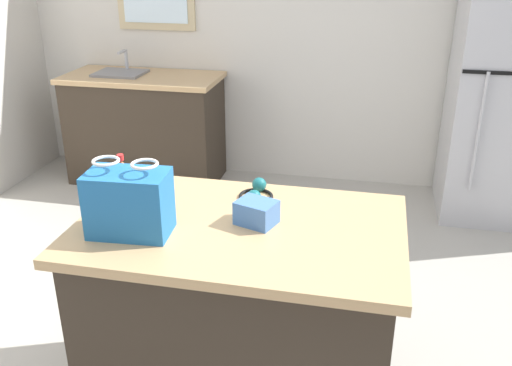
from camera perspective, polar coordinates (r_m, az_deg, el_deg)
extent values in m
plane|color=#ADA89E|center=(3.01, 0.46, -16.62)|extent=(6.15, 6.15, 0.00)
cube|color=silver|center=(4.73, 6.72, 15.05)|extent=(5.13, 0.10, 2.52)
cube|color=#33281E|center=(2.46, -1.54, -14.18)|extent=(1.20, 0.75, 0.88)
cube|color=tan|center=(2.21, -1.66, -4.70)|extent=(1.28, 0.83, 0.04)
cube|color=#B7B7BC|center=(4.44, 24.02, 8.29)|extent=(0.74, 0.71, 1.86)
cylinder|color=#B7B7BC|center=(4.09, 21.76, 4.75)|extent=(0.02, 0.02, 0.83)
cube|color=#33281E|center=(4.93, -11.16, 5.27)|extent=(1.26, 0.59, 0.88)
cube|color=tan|center=(4.81, -11.59, 10.47)|extent=(1.30, 0.63, 0.04)
cube|color=slate|center=(4.89, -13.62, 10.15)|extent=(0.40, 0.32, 0.14)
cylinder|color=#B7B7BC|center=(4.99, -13.09, 12.10)|extent=(0.03, 0.03, 0.18)
cylinder|color=#B7B7BC|center=(4.91, -13.52, 12.90)|extent=(0.02, 0.14, 0.02)
cube|color=#236BAD|center=(2.13, -12.82, -2.03)|extent=(0.31, 0.20, 0.25)
torus|color=white|center=(2.10, -15.08, 2.19)|extent=(0.11, 0.11, 0.01)
torus|color=white|center=(2.04, -11.30, 1.90)|extent=(0.11, 0.11, 0.01)
cube|color=#4775B7|center=(2.18, 0.05, -3.02)|extent=(0.18, 0.16, 0.09)
cylinder|color=#C66633|center=(2.40, -13.40, -0.21)|extent=(0.06, 0.06, 0.16)
cone|color=#C66633|center=(2.37, -13.62, 1.94)|extent=(0.06, 0.06, 0.03)
cylinder|color=red|center=(2.36, -13.68, 2.56)|extent=(0.03, 0.03, 0.02)
torus|color=black|center=(2.42, 0.05, -1.34)|extent=(0.16, 0.16, 0.01)
sphere|color=#19666B|center=(2.35, -0.22, -1.47)|extent=(0.06, 0.06, 0.06)
sphere|color=#19666B|center=(2.47, 0.30, -0.16)|extent=(0.06, 0.06, 0.06)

